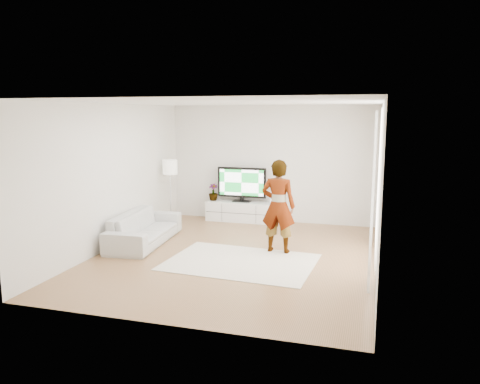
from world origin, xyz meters
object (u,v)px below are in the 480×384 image
(floor_lamp, at_px, (170,170))
(media_console, at_px, (241,211))
(rug, at_px, (241,262))
(television, at_px, (242,183))
(sofa, at_px, (145,228))
(player, at_px, (278,206))

(floor_lamp, bearing_deg, media_console, 27.35)
(rug, bearing_deg, television, 105.66)
(rug, height_order, floor_lamp, floor_lamp)
(media_console, bearing_deg, television, 90.00)
(rug, relative_size, sofa, 1.18)
(television, distance_m, player, 2.72)
(player, distance_m, floor_lamp, 3.30)
(floor_lamp, bearing_deg, sofa, -84.19)
(rug, bearing_deg, media_console, 105.80)
(sofa, bearing_deg, player, -91.92)
(rug, xyz_separation_m, floor_lamp, (-2.40, 2.33, 1.30))
(sofa, xyz_separation_m, floor_lamp, (-0.17, 1.66, 0.99))
(television, relative_size, rug, 0.47)
(television, xyz_separation_m, rug, (0.88, -3.14, -0.93))
(media_console, height_order, sofa, sofa)
(television, distance_m, floor_lamp, 1.76)
(television, bearing_deg, media_console, -90.00)
(television, relative_size, floor_lamp, 0.78)
(television, distance_m, sofa, 2.88)
(media_console, distance_m, sofa, 2.79)
(media_console, height_order, television, television)
(rug, relative_size, floor_lamp, 1.66)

